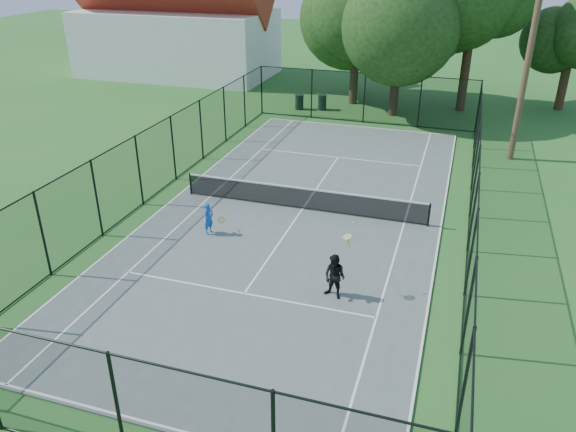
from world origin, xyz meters
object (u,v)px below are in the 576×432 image
(utility_pole, at_px, (526,72))
(player_blue, at_px, (209,218))
(tennis_net, at_px, (303,198))
(player_black, at_px, (335,277))
(trash_bin_right, at_px, (322,102))
(trash_bin_left, at_px, (299,102))

(utility_pole, height_order, player_blue, utility_pole)
(tennis_net, xyz_separation_m, utility_pole, (8.28, 9.00, 3.74))
(tennis_net, relative_size, player_black, 4.36)
(tennis_net, bearing_deg, player_blue, -131.63)
(player_black, bearing_deg, player_blue, 153.72)
(trash_bin_right, bearing_deg, tennis_net, -78.41)
(tennis_net, distance_m, player_blue, 4.09)
(trash_bin_left, distance_m, player_blue, 17.85)
(tennis_net, bearing_deg, trash_bin_left, 107.13)
(utility_pole, distance_m, player_blue, 16.72)
(tennis_net, distance_m, trash_bin_left, 15.39)
(trash_bin_left, distance_m, utility_pole, 14.54)
(tennis_net, height_order, utility_pole, utility_pole)
(trash_bin_right, bearing_deg, player_black, -74.47)
(tennis_net, height_order, trash_bin_right, tennis_net)
(tennis_net, xyz_separation_m, trash_bin_right, (-3.09, 15.04, -0.09))
(player_black, bearing_deg, utility_pole, 69.19)
(trash_bin_left, bearing_deg, trash_bin_right, 13.26)
(trash_bin_right, distance_m, player_blue, 18.11)
(trash_bin_right, bearing_deg, trash_bin_left, -166.74)
(trash_bin_left, height_order, player_blue, player_blue)
(trash_bin_left, relative_size, trash_bin_right, 0.99)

